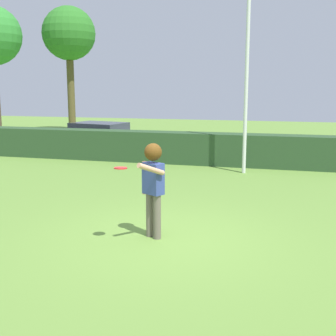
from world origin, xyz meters
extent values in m
plane|color=olive|center=(0.00, 0.00, 0.00)|extent=(60.00, 60.00, 0.00)
cylinder|color=#6B6055|center=(-0.11, -0.03, 0.42)|extent=(0.14, 0.14, 0.84)
cylinder|color=#6B6055|center=(-0.29, 0.07, 0.42)|extent=(0.14, 0.14, 0.84)
cube|color=#35468F|center=(-0.20, 0.02, 1.13)|extent=(0.44, 0.37, 0.58)
cylinder|color=tan|center=(-0.13, -0.34, 1.37)|extent=(0.37, 0.58, 0.30)
cylinder|color=tan|center=(-0.41, 0.13, 1.11)|extent=(0.09, 0.09, 0.62)
sphere|color=tan|center=(-0.20, 0.02, 1.59)|extent=(0.22, 0.22, 0.22)
sphere|color=#563612|center=(-0.20, 0.02, 1.62)|extent=(0.32, 0.32, 0.32)
cylinder|color=red|center=(-0.62, -0.53, 1.40)|extent=(0.23, 0.23, 0.03)
cylinder|color=silver|center=(0.72, 6.92, 2.86)|extent=(0.12, 0.12, 5.73)
cube|color=#2C4A29|center=(0.00, 8.24, 0.57)|extent=(24.78, 0.90, 1.14)
cube|color=white|center=(-5.93, 10.28, 0.57)|extent=(4.45, 2.50, 0.55)
cube|color=#2D333D|center=(-5.93, 10.28, 1.05)|extent=(2.47, 1.97, 0.40)
cylinder|color=black|center=(-4.32, 10.82, 0.30)|extent=(0.61, 0.22, 0.60)
cylinder|color=black|center=(-4.65, 9.15, 0.30)|extent=(0.61, 0.22, 0.60)
cylinder|color=black|center=(-7.20, 11.40, 0.30)|extent=(0.61, 0.22, 0.60)
cylinder|color=black|center=(-7.54, 9.73, 0.30)|extent=(0.61, 0.22, 0.60)
cylinder|color=brown|center=(-10.89, 17.26, 2.47)|extent=(0.43, 0.43, 4.95)
sphere|color=#2D7625|center=(-10.89, 17.26, 5.89)|extent=(3.15, 3.15, 3.15)
camera|label=1|loc=(2.25, -7.66, 2.79)|focal=47.98mm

